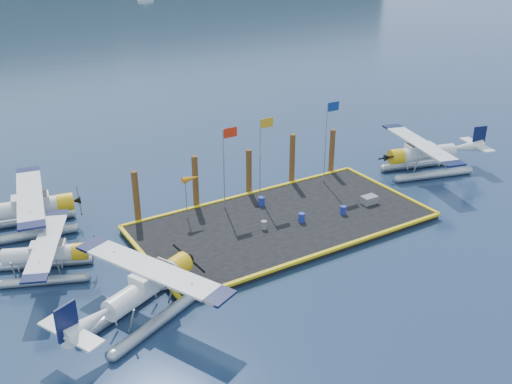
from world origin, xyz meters
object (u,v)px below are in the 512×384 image
seaplane_d (424,156)px  seaplane_c (26,211)px  flagpole_yellow (262,147)px  piling_1 (196,183)px  piling_0 (136,198)px  seaplane_a (147,289)px  flagpole_red (226,156)px  flagpole_blue (328,131)px  drum_5 (262,201)px  crate (369,200)px  drum_0 (264,225)px  seaplane_b (43,256)px  drum_1 (343,210)px  piling_4 (332,153)px  piling_2 (249,173)px  piling_3 (292,160)px  windsock (192,179)px  drum_3 (301,217)px

seaplane_d → seaplane_c: bearing=92.9°
flagpole_yellow → piling_1: bearing=161.2°
seaplane_c → piling_0: size_ratio=2.59×
seaplane_a → flagpole_red: flagpole_red is taller
piling_0 → flagpole_blue: bearing=-6.0°
drum_5 → crate: drum_5 is taller
flagpole_blue → drum_0: bearing=-153.8°
drum_0 → piling_1: bearing=111.0°
seaplane_b → drum_1: bearing=102.5°
piling_4 → seaplane_c: bearing=173.1°
piling_2 → piling_4: size_ratio=0.95×
drum_1 → flagpole_yellow: flagpole_yellow is taller
seaplane_d → piling_3: 11.45m
flagpole_yellow → piling_3: size_ratio=1.44×
seaplane_a → piling_0: size_ratio=2.43×
seaplane_c → drum_0: 16.06m
seaplane_d → piling_1: (-19.31, 3.75, 0.49)m
drum_5 → flagpole_blue: size_ratio=0.10×
seaplane_c → piling_1: 11.65m
crate → windsock: bearing=157.9°
drum_5 → piling_3: (4.49, 2.61, 1.42)m
drum_0 → flagpole_blue: size_ratio=0.09×
seaplane_b → piling_0: bearing=137.8°
drum_1 → flagpole_red: size_ratio=0.10×
seaplane_a → crate: seaplane_a is taller
piling_4 → windsock: bearing=-173.3°
flagpole_blue → piling_2: size_ratio=1.71×
windsock → piling_3: piling_3 is taller
flagpole_red → flagpole_blue: 8.99m
seaplane_c → drum_3: size_ratio=16.23×
seaplane_a → drum_5: seaplane_a is taller
flagpole_blue → piling_0: bearing=174.0°
drum_3 → drum_1: bearing=-10.2°
drum_0 → drum_3: size_ratio=0.90×
drum_3 → piling_0: piling_0 is taller
seaplane_d → piling_4: piling_4 is taller
piling_0 → piling_1: (4.50, 0.00, 0.10)m
flagpole_red → flagpole_yellow: (3.00, 0.00, 0.12)m
piling_0 → piling_3: (13.00, 0.00, 0.15)m
drum_3 → crate: (5.98, -0.22, -0.03)m
flagpole_yellow → piling_3: 4.75m
piling_1 → flagpole_yellow: bearing=-18.8°
piling_2 → piling_4: 8.00m
seaplane_c → drum_5: 16.26m
flagpole_blue → piling_4: bearing=41.6°
drum_5 → flagpole_blue: (6.69, 1.01, 3.96)m
drum_3 → seaplane_a: bearing=-163.3°
windsock → piling_4: (13.53, 1.60, -1.23)m
seaplane_a → drum_5: (11.75, 7.46, -0.83)m
piling_1 → drum_5: bearing=-33.0°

